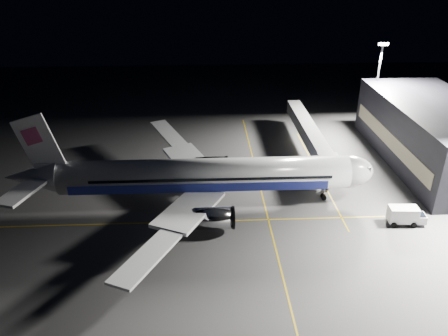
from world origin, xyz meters
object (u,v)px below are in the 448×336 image
object	(u,v)px
jet_bridge	(311,135)
baggage_tug	(191,155)
floodlight_mast_north	(377,79)
safety_cone_b	(201,188)
safety_cone_a	(180,190)
airliner	(199,176)
safety_cone_c	(190,165)
service_truck	(406,215)

from	to	relation	value
jet_bridge	baggage_tug	distance (m)	25.15
floodlight_mast_north	safety_cone_b	world-z (taller)	floodlight_mast_north
jet_bridge	floodlight_mast_north	size ratio (longest dim) A/B	1.66
jet_bridge	safety_cone_b	xyz separation A→B (m)	(-22.82, -13.46, -4.30)
jet_bridge	safety_cone_a	world-z (taller)	jet_bridge
safety_cone_a	airliner	bearing A→B (deg)	-48.51
safety_cone_a	safety_cone_c	world-z (taller)	safety_cone_c
safety_cone_b	safety_cone_c	size ratio (longest dim) A/B	0.98
safety_cone_c	baggage_tug	bearing A→B (deg)	87.62
jet_bridge	floodlight_mast_north	xyz separation A→B (m)	(18.00, 13.93, 7.79)
airliner	safety_cone_c	bearing A→B (deg)	97.86
floodlight_mast_north	service_truck	bearing A→B (deg)	-101.96
jet_bridge	safety_cone_c	distance (m)	25.70
jet_bridge	safety_cone_b	distance (m)	26.84
service_truck	safety_cone_c	distance (m)	41.01
jet_bridge	floodlight_mast_north	distance (m)	24.06
baggage_tug	safety_cone_b	xyz separation A→B (m)	(2.04, -12.97, -0.52)
airliner	baggage_tug	world-z (taller)	airliner
service_truck	airliner	bearing A→B (deg)	170.02
jet_bridge	service_truck	bearing A→B (deg)	-70.04
airliner	safety_cone_b	world-z (taller)	airliner
airliner	jet_bridge	distance (m)	29.31
floodlight_mast_north	safety_cone_b	bearing A→B (deg)	-146.14
jet_bridge	safety_cone_b	size ratio (longest dim) A/B	61.34
safety_cone_b	safety_cone_a	bearing A→B (deg)	-171.03
airliner	safety_cone_b	distance (m)	6.71
safety_cone_a	safety_cone_b	size ratio (longest dim) A/B	0.98
floodlight_mast_north	safety_cone_c	size ratio (longest dim) A/B	36.12
safety_cone_c	jet_bridge	bearing A→B (deg)	9.21
safety_cone_a	jet_bridge	bearing A→B (deg)	27.84
service_truck	safety_cone_a	size ratio (longest dim) A/B	10.75
floodlight_mast_north	service_truck	xyz separation A→B (m)	(-8.50, -40.10, -10.80)
baggage_tug	safety_cone_a	size ratio (longest dim) A/B	5.13
baggage_tug	jet_bridge	bearing A→B (deg)	17.08
jet_bridge	floodlight_mast_north	world-z (taller)	floodlight_mast_north
airliner	floodlight_mast_north	bearing A→B (deg)	37.91
floodlight_mast_north	baggage_tug	distance (m)	46.68
jet_bridge	baggage_tug	bearing A→B (deg)	-178.89
jet_bridge	safety_cone_c	bearing A→B (deg)	-170.79
airliner	baggage_tug	distance (m)	18.19
service_truck	baggage_tug	distance (m)	42.91
safety_cone_b	floodlight_mast_north	bearing A→B (deg)	33.86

